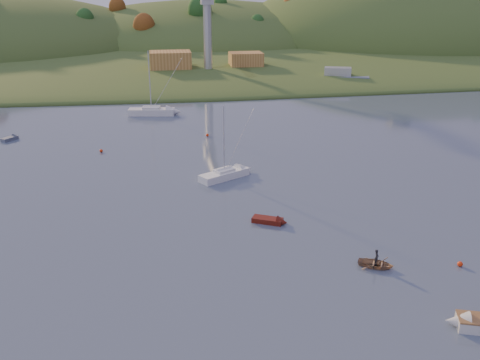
{
  "coord_description": "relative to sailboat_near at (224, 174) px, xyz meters",
  "views": [
    {
      "loc": [
        -12.91,
        -25.35,
        24.59
      ],
      "look_at": [
        -3.51,
        32.59,
        2.88
      ],
      "focal_mm": 40.0,
      "sensor_mm": 36.0,
      "label": 1
    }
  ],
  "objects": [
    {
      "name": "far_shore",
      "position": [
        4.24,
        188.77,
        -0.66
      ],
      "size": [
        620.0,
        220.0,
        1.5
      ],
      "primitive_type": "cube",
      "color": "#374F1F",
      "rests_on": "ground"
    },
    {
      "name": "shore_slope",
      "position": [
        4.24,
        123.77,
        -0.66
      ],
      "size": [
        640.0,
        150.0,
        7.0
      ],
      "primitive_type": "ellipsoid",
      "color": "#374F1F",
      "rests_on": "ground"
    },
    {
      "name": "hill_center",
      "position": [
        14.24,
        168.77,
        -0.66
      ],
      "size": [
        140.0,
        120.0,
        36.0
      ],
      "primitive_type": "ellipsoid",
      "color": "#374F1F",
      "rests_on": "ground"
    },
    {
      "name": "hill_right",
      "position": [
        99.24,
        153.77,
        -0.66
      ],
      "size": [
        150.0,
        130.0,
        60.0
      ],
      "primitive_type": "ellipsoid",
      "color": "#374F1F",
      "rests_on": "ground"
    },
    {
      "name": "hillside_trees",
      "position": [
        4.24,
        143.77,
        -0.66
      ],
      "size": [
        280.0,
        50.0,
        32.0
      ],
      "primitive_type": null,
      "color": "#1D491A",
      "rests_on": "ground"
    },
    {
      "name": "wharf",
      "position": [
        9.24,
        80.77,
        0.54
      ],
      "size": [
        42.0,
        16.0,
        2.4
      ],
      "primitive_type": "cube",
      "color": "slate",
      "rests_on": "ground"
    },
    {
      "name": "shed_west",
      "position": [
        -3.76,
        81.77,
        4.14
      ],
      "size": [
        11.0,
        8.0,
        4.8
      ],
      "primitive_type": "cube",
      "color": "#A56F37",
      "rests_on": "wharf"
    },
    {
      "name": "shed_east",
      "position": [
        17.24,
        82.77,
        3.74
      ],
      "size": [
        9.0,
        7.0,
        4.0
      ],
      "primitive_type": "cube",
      "color": "#A56F37",
      "rests_on": "wharf"
    },
    {
      "name": "dock_crane",
      "position": [
        6.24,
        77.16,
        16.51
      ],
      "size": [
        3.2,
        28.0,
        20.3
      ],
      "color": "#B7B7BC",
      "rests_on": "wharf"
    },
    {
      "name": "sailboat_near",
      "position": [
        0.0,
        0.0,
        0.0
      ],
      "size": [
        7.19,
        5.4,
        9.83
      ],
      "rotation": [
        0.0,
        0.0,
        0.53
      ],
      "color": "white",
      "rests_on": "ground"
    },
    {
      "name": "sailboat_far",
      "position": [
        -9.35,
        38.65,
        0.13
      ],
      "size": [
        9.25,
        3.9,
        12.44
      ],
      "rotation": [
        0.0,
        0.0,
        -0.14
      ],
      "color": "silver",
      "rests_on": "ground"
    },
    {
      "name": "canoe",
      "position": [
        10.61,
        -25.81,
        -0.33
      ],
      "size": [
        3.93,
        3.58,
        0.67
      ],
      "primitive_type": "imported",
      "rotation": [
        0.0,
        0.0,
        1.06
      ],
      "color": "#9D7857",
      "rests_on": "ground"
    },
    {
      "name": "paddler",
      "position": [
        10.61,
        -25.81,
        0.1
      ],
      "size": [
        0.59,
        0.67,
        1.53
      ],
      "primitive_type": "imported",
      "rotation": [
        0.0,
        0.0,
        1.06
      ],
      "color": "black",
      "rests_on": "ground"
    },
    {
      "name": "red_tender",
      "position": [
        3.47,
        -15.0,
        -0.39
      ],
      "size": [
        4.05,
        2.96,
        1.32
      ],
      "rotation": [
        0.0,
        0.0,
        -0.48
      ],
      "color": "#55140C",
      "rests_on": "ground"
    },
    {
      "name": "grey_dinghy",
      "position": [
        -32.46,
        24.67,
        -0.42
      ],
      "size": [
        2.92,
        3.28,
        1.2
      ],
      "rotation": [
        0.0,
        0.0,
        0.91
      ],
      "color": "#535C6E",
      "rests_on": "ground"
    },
    {
      "name": "work_vessel",
      "position": [
        38.6,
        66.77,
        0.8
      ],
      "size": [
        16.91,
        10.73,
        4.09
      ],
      "rotation": [
        0.0,
        0.0,
        -0.34
      ],
      "color": "slate",
      "rests_on": "ground"
    },
    {
      "name": "buoy_0",
      "position": [
        18.33,
        -26.93,
        -0.41
      ],
      "size": [
        0.5,
        0.5,
        0.5
      ],
      "primitive_type": "sphere",
      "color": "red",
      "rests_on": "ground"
    },
    {
      "name": "buoy_1",
      "position": [
        -17.21,
        14.68,
        -0.41
      ],
      "size": [
        0.5,
        0.5,
        0.5
      ],
      "primitive_type": "sphere",
      "color": "red",
      "rests_on": "ground"
    },
    {
      "name": "buoy_2",
      "position": [
        -0.08,
        21.06,
        -0.41
      ],
      "size": [
        0.5,
        0.5,
        0.5
      ],
      "primitive_type": "sphere",
      "color": "red",
      "rests_on": "ground"
    }
  ]
}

